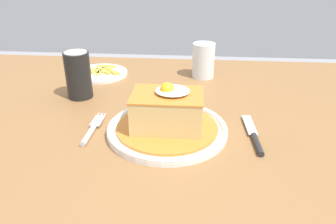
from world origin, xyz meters
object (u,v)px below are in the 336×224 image
(fork, at_px, (92,130))
(knife, at_px, (255,138))
(side_plate_fries, at_px, (101,73))
(soda_can, at_px, (78,75))
(main_plate, at_px, (167,129))
(drinking_glass, at_px, (203,63))

(fork, distance_m, knife, 0.35)
(fork, relative_size, knife, 0.85)
(side_plate_fries, bearing_deg, soda_can, -92.58)
(main_plate, height_order, soda_can, soda_can)
(knife, distance_m, side_plate_fries, 0.56)
(drinking_glass, distance_m, side_plate_fries, 0.32)
(drinking_glass, bearing_deg, fork, -123.28)
(knife, distance_m, drinking_glass, 0.39)
(soda_can, bearing_deg, fork, -65.68)
(fork, distance_m, drinking_glass, 0.45)
(main_plate, xyz_separation_m, knife, (0.18, -0.02, -0.00))
(main_plate, xyz_separation_m, soda_can, (-0.25, 0.17, 0.05))
(fork, bearing_deg, main_plate, 5.04)
(drinking_glass, bearing_deg, soda_can, -150.89)
(fork, xyz_separation_m, side_plate_fries, (-0.08, 0.36, -0.00))
(main_plate, distance_m, fork, 0.16)
(soda_can, relative_size, drinking_glass, 1.18)
(drinking_glass, relative_size, side_plate_fries, 0.62)
(fork, distance_m, soda_can, 0.21)
(drinking_glass, height_order, side_plate_fries, drinking_glass)
(soda_can, bearing_deg, drinking_glass, 29.11)
(main_plate, bearing_deg, fork, -174.96)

